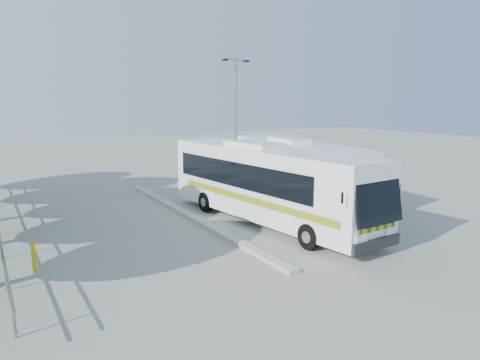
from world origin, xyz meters
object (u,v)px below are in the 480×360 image
coach_adjacent (297,168)px  bollard (34,256)px  lamppost (236,120)px  coach_main (268,182)px

coach_adjacent → bollard: size_ratio=11.88×
coach_adjacent → lamppost: size_ratio=1.46×
coach_adjacent → bollard: coach_adjacent is taller
coach_main → coach_adjacent: 5.38m
coach_adjacent → lamppost: bearing=137.3°
lamppost → bollard: bearing=-159.4°
coach_adjacent → lamppost: (-2.35, 2.51, 2.50)m
bollard → coach_main: bearing=7.3°
coach_adjacent → bollard: bearing=-156.6°
coach_main → lamppost: lamppost is taller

